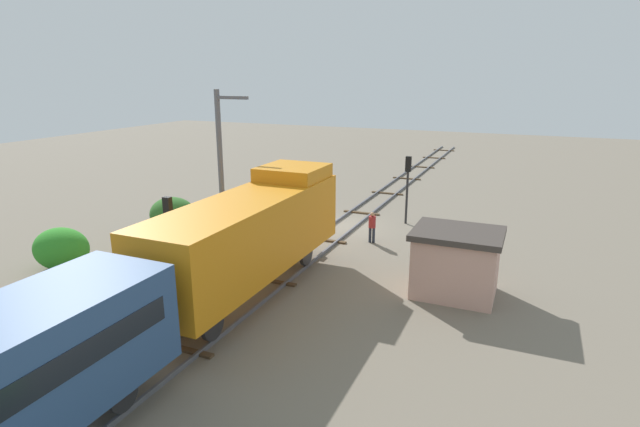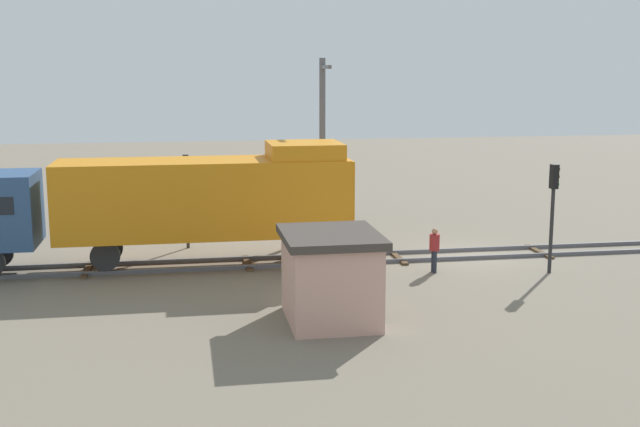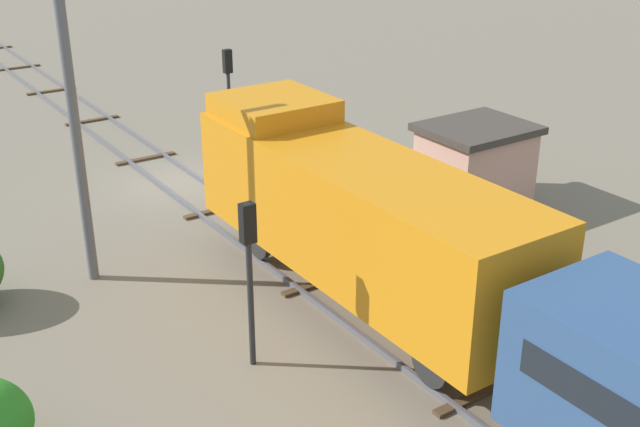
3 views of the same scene
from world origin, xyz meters
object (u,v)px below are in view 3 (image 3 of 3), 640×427
object	(u,v)px
locomotive	(352,208)
worker_near_track	(268,163)
traffic_signal_near	(228,82)
relay_hut	(475,164)
traffic_signal_mid	(249,255)
catenary_mast	(78,131)

from	to	relation	value
locomotive	worker_near_track	world-z (taller)	locomotive
traffic_signal_near	worker_near_track	size ratio (longest dim) A/B	2.41
relay_hut	traffic_signal_near	bearing A→B (deg)	-64.89
locomotive	traffic_signal_near	world-z (taller)	locomotive
relay_hut	traffic_signal_mid	bearing A→B (deg)	20.98
traffic_signal_near	traffic_signal_mid	bearing A→B (deg)	63.70
traffic_signal_near	relay_hut	bearing A→B (deg)	115.11
traffic_signal_near	worker_near_track	distance (m)	4.73
traffic_signal_mid	worker_near_track	size ratio (longest dim) A/B	2.35
locomotive	catenary_mast	bearing A→B (deg)	-46.72
traffic_signal_near	locomotive	bearing A→B (deg)	75.63
catenary_mast	worker_near_track	bearing A→B (deg)	-157.94
locomotive	traffic_signal_mid	xyz separation A→B (m)	(3.40, 0.86, 0.02)
traffic_signal_near	relay_hut	world-z (taller)	traffic_signal_near
traffic_signal_near	traffic_signal_mid	world-z (taller)	traffic_signal_near
worker_near_track	locomotive	bearing A→B (deg)	-128.74
catenary_mast	relay_hut	bearing A→B (deg)	171.19
traffic_signal_mid	catenary_mast	distance (m)	6.47
traffic_signal_mid	traffic_signal_near	bearing A→B (deg)	-116.30
worker_near_track	traffic_signal_near	bearing A→B (deg)	56.93
traffic_signal_near	catenary_mast	world-z (taller)	catenary_mast
worker_near_track	catenary_mast	world-z (taller)	catenary_mast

